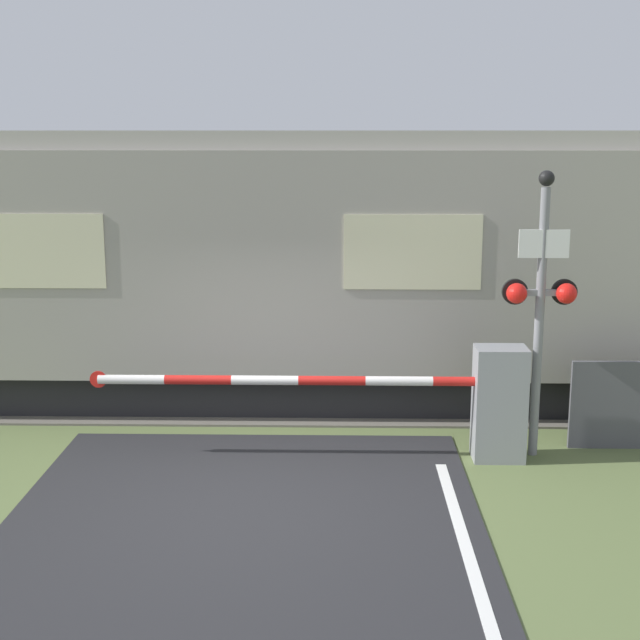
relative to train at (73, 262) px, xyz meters
name	(u,v)px	position (x,y,z in m)	size (l,w,h in m)	color
ground_plane	(249,500)	(2.92, -3.95, -1.96)	(80.00, 80.00, 0.00)	#5B6B3D
track_bed	(275,391)	(2.92, 0.00, -1.94)	(36.00, 3.20, 0.13)	#666056
train	(73,262)	(0.00, 0.00, 0.00)	(17.45, 3.06, 3.83)	black
crossing_barrier	(471,400)	(5.43, -2.68, -1.24)	(5.13, 0.44, 1.36)	gray
signal_post	(541,297)	(6.21, -2.53, -0.03)	(0.87, 0.26, 3.39)	gray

